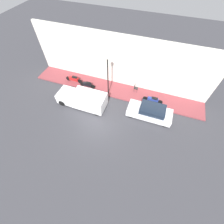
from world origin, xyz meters
TOP-DOWN VIEW (x-y plane):
  - ground_plane at (0.00, 0.00)m, footprint 60.00×60.00m
  - sidewalk at (4.89, 0.00)m, footprint 2.44×19.62m
  - building_facade at (6.26, 0.00)m, footprint 0.30×19.62m
  - parked_car at (2.53, -4.43)m, footprint 1.80×4.34m
  - delivery_van at (1.70, 2.50)m, footprint 1.94×5.12m
  - motorcycle_red at (4.49, 5.07)m, footprint 0.30×2.12m
  - motorcycle_black at (4.16, 3.15)m, footprint 0.30×1.87m
  - motorcycle_blue at (4.32, -4.42)m, footprint 0.30×2.11m
  - streetlamp at (4.03, 0.53)m, footprint 0.37×0.37m
  - cafe_chair at (5.41, -2.23)m, footprint 0.40×0.40m

SIDE VIEW (x-z plane):
  - ground_plane at x=0.00m, z-range 0.00..0.00m
  - sidewalk at x=4.89m, z-range 0.00..0.15m
  - motorcycle_blue at x=4.32m, z-range 0.19..0.89m
  - motorcycle_black at x=4.16m, z-range 0.18..0.92m
  - motorcycle_red at x=4.49m, z-range 0.18..0.97m
  - parked_car at x=2.53m, z-range -0.03..1.33m
  - cafe_chair at x=5.41m, z-range 0.21..1.11m
  - delivery_van at x=1.70m, z-range 0.03..1.71m
  - building_facade at x=6.26m, z-range 0.00..5.85m
  - streetlamp at x=4.03m, z-range 1.03..5.74m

